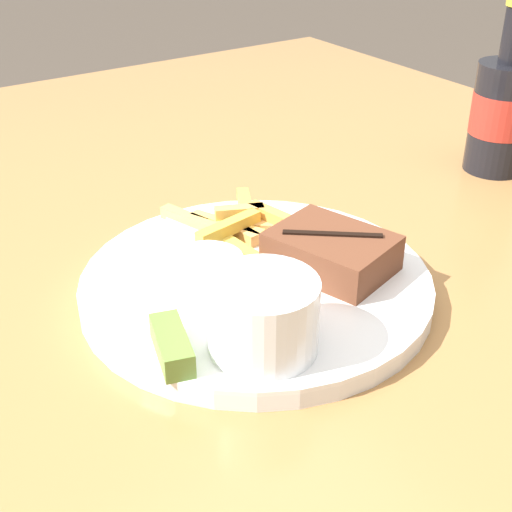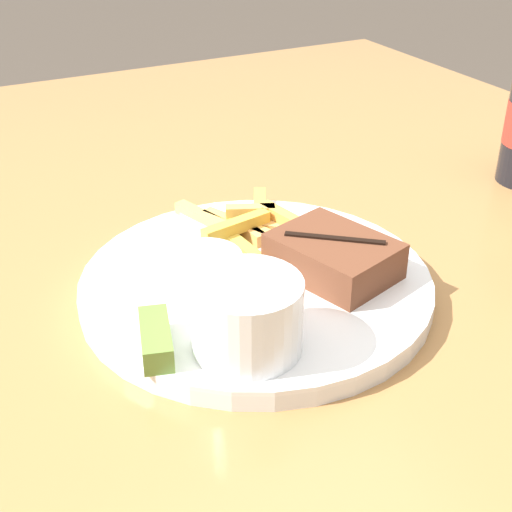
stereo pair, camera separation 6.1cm
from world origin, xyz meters
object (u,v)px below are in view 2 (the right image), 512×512
at_px(dinner_plate, 256,284).
at_px(coleslaw_cup, 247,312).
at_px(pickle_spear, 156,339).
at_px(fork_utensil, 212,236).
at_px(steak_portion, 334,256).
at_px(dipping_sauce_cup, 206,267).

xyz_separation_m(dinner_plate, coleslaw_cup, (0.09, -0.05, 0.04)).
xyz_separation_m(pickle_spear, fork_utensil, (-0.14, 0.11, -0.01)).
relative_size(steak_portion, coleslaw_cup, 1.45).
xyz_separation_m(coleslaw_cup, pickle_spear, (-0.03, -0.06, -0.02)).
bearing_deg(dinner_plate, dipping_sauce_cup, -106.66).
xyz_separation_m(coleslaw_cup, dipping_sauce_cup, (-0.10, 0.01, -0.02)).
height_order(coleslaw_cup, fork_utensil, coleslaw_cup).
bearing_deg(dipping_sauce_cup, pickle_spear, -45.10).
height_order(pickle_spear, fork_utensil, pickle_spear).
distance_m(dinner_plate, steak_portion, 0.07).
xyz_separation_m(steak_portion, pickle_spear, (0.03, -0.18, -0.01)).
bearing_deg(dipping_sauce_cup, dinner_plate, 73.34).
height_order(steak_portion, dipping_sauce_cup, steak_portion).
height_order(dipping_sauce_cup, fork_utensil, dipping_sauce_cup).
relative_size(pickle_spear, fork_utensil, 0.48).
bearing_deg(coleslaw_cup, dinner_plate, 148.94).
bearing_deg(coleslaw_cup, fork_utensil, 164.27).
distance_m(coleslaw_cup, fork_utensil, 0.18).
bearing_deg(steak_portion, dinner_plate, -112.06).
height_order(dinner_plate, fork_utensil, fork_utensil).
relative_size(dinner_plate, coleslaw_cup, 3.72).
xyz_separation_m(dinner_plate, dipping_sauce_cup, (-0.01, -0.04, 0.02)).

